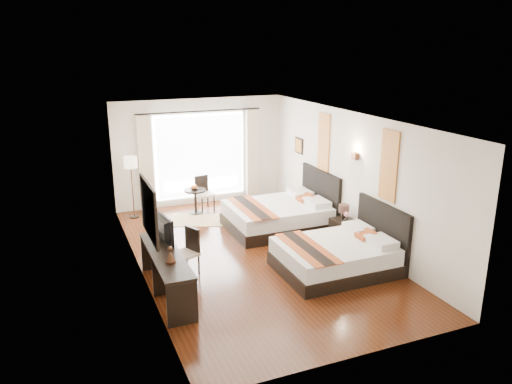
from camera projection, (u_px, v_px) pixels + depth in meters
name	position (u px, v px, depth m)	size (l,w,h in m)	color
floor	(253.00, 255.00, 10.20)	(4.50, 7.50, 0.01)	#39170A
ceiling	(253.00, 118.00, 9.39)	(4.50, 7.50, 0.02)	white
wall_headboard	(351.00, 178.00, 10.61)	(0.01, 7.50, 2.80)	silver
wall_desk	(138.00, 202.00, 8.98)	(0.01, 7.50, 2.80)	silver
wall_window	(200.00, 152.00, 13.11)	(4.50, 0.01, 2.80)	silver
wall_entry	(361.00, 264.00, 6.47)	(4.50, 0.01, 2.80)	silver
window_glass	(200.00, 156.00, 13.13)	(2.40, 0.02, 2.20)	white
sheer_curtain	(201.00, 156.00, 13.07)	(2.30, 0.02, 2.10)	white
drape_left	(146.00, 162.00, 12.52)	(0.35, 0.14, 2.35)	beige
drape_right	(253.00, 153.00, 13.57)	(0.35, 0.14, 2.35)	beige
art_panel_near	(389.00, 166.00, 9.32)	(0.03, 0.50, 1.35)	maroon
art_panel_far	(324.00, 143.00, 11.48)	(0.03, 0.50, 1.35)	maroon
wall_sconce	(355.00, 156.00, 10.26)	(0.10, 0.14, 0.14)	#402417
mirror_frame	(149.00, 210.00, 8.08)	(0.04, 1.25, 0.95)	black
mirror_glass	(150.00, 210.00, 8.09)	(0.01, 1.12, 0.82)	white
bed_near	(339.00, 255.00, 9.43)	(2.14, 1.67, 1.21)	black
bed_far	(281.00, 215.00, 11.56)	(2.29, 1.78, 1.29)	black
nightstand	(344.00, 232.00, 10.67)	(0.45, 0.56, 0.54)	black
table_lamp	(344.00, 210.00, 10.62)	(0.22, 0.22, 0.35)	black
vase	(346.00, 221.00, 10.47)	(0.11, 0.11, 0.12)	black
console_desk	(167.00, 274.00, 8.50)	(0.50, 2.20, 0.76)	black
television	(159.00, 228.00, 8.81)	(0.87, 0.11, 0.50)	black
bronze_figurine	(170.00, 256.00, 8.00)	(0.16, 0.16, 0.25)	#402417
desk_chair	(186.00, 261.00, 9.26)	(0.54, 0.54, 0.89)	#B8A48D
floor_lamp	(131.00, 166.00, 12.01)	(0.31, 0.31, 1.54)	black
side_table	(195.00, 201.00, 12.58)	(0.55, 0.55, 0.63)	black
fruit_bowl	(194.00, 189.00, 12.47)	(0.21, 0.21, 0.05)	#4C341B
window_chair	(205.00, 199.00, 12.90)	(0.48, 0.48, 0.88)	#B8A48D
jute_rug	(197.00, 220.00, 12.16)	(1.31, 0.89, 0.01)	tan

